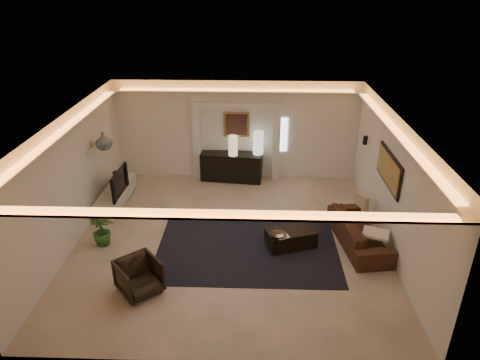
{
  "coord_description": "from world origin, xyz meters",
  "views": [
    {
      "loc": [
        0.51,
        -8.43,
        5.55
      ],
      "look_at": [
        0.2,
        0.6,
        1.25
      ],
      "focal_mm": 32.44,
      "sensor_mm": 36.0,
      "label": 1
    }
  ],
  "objects_px": {
    "console": "(232,167)",
    "armchair": "(139,277)",
    "coffee_table": "(291,238)",
    "sofa": "(359,231)"
  },
  "relations": [
    {
      "from": "sofa",
      "to": "console",
      "type": "bearing_deg",
      "value": 34.66
    },
    {
      "from": "sofa",
      "to": "coffee_table",
      "type": "xyz_separation_m",
      "value": [
        -1.55,
        -0.14,
        -0.11
      ]
    },
    {
      "from": "console",
      "to": "sofa",
      "type": "bearing_deg",
      "value": -40.57
    },
    {
      "from": "console",
      "to": "coffee_table",
      "type": "height_order",
      "value": "console"
    },
    {
      "from": "coffee_table",
      "to": "sofa",
      "type": "bearing_deg",
      "value": -13.08
    },
    {
      "from": "coffee_table",
      "to": "armchair",
      "type": "bearing_deg",
      "value": -169.37
    },
    {
      "from": "console",
      "to": "coffee_table",
      "type": "distance_m",
      "value": 3.75
    },
    {
      "from": "console",
      "to": "armchair",
      "type": "bearing_deg",
      "value": -99.78
    },
    {
      "from": "sofa",
      "to": "armchair",
      "type": "distance_m",
      "value": 4.9
    },
    {
      "from": "coffee_table",
      "to": "armchair",
      "type": "relative_size",
      "value": 1.39
    }
  ]
}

